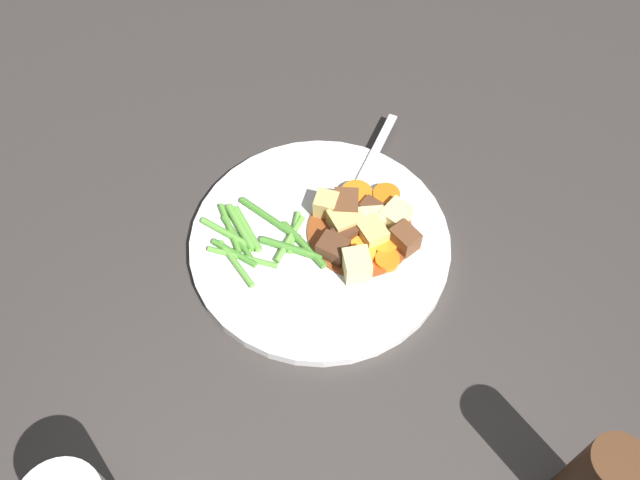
% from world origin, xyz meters
% --- Properties ---
extents(ground_plane, '(3.00, 3.00, 0.00)m').
position_xyz_m(ground_plane, '(0.00, 0.00, 0.00)').
color(ground_plane, '#383330').
extents(dinner_plate, '(0.28, 0.28, 0.01)m').
position_xyz_m(dinner_plate, '(0.00, 0.00, 0.01)').
color(dinner_plate, white).
rests_on(dinner_plate, ground_plane).
extents(stew_sauce, '(0.11, 0.11, 0.00)m').
position_xyz_m(stew_sauce, '(0.04, 0.01, 0.01)').
color(stew_sauce, brown).
rests_on(stew_sauce, dinner_plate).
extents(carrot_slice_0, '(0.03, 0.03, 0.01)m').
position_xyz_m(carrot_slice_0, '(0.07, -0.01, 0.02)').
color(carrot_slice_0, orange).
rests_on(carrot_slice_0, dinner_plate).
extents(carrot_slice_1, '(0.04, 0.04, 0.01)m').
position_xyz_m(carrot_slice_1, '(0.07, 0.05, 0.02)').
color(carrot_slice_1, orange).
rests_on(carrot_slice_1, dinner_plate).
extents(carrot_slice_2, '(0.04, 0.04, 0.01)m').
position_xyz_m(carrot_slice_2, '(0.04, -0.02, 0.02)').
color(carrot_slice_2, orange).
rests_on(carrot_slice_2, dinner_plate).
extents(carrot_slice_3, '(0.03, 0.03, 0.01)m').
position_xyz_m(carrot_slice_3, '(0.07, -0.03, 0.02)').
color(carrot_slice_3, orange).
rests_on(carrot_slice_3, dinner_plate).
extents(carrot_slice_4, '(0.05, 0.05, 0.01)m').
position_xyz_m(carrot_slice_4, '(0.04, 0.05, 0.02)').
color(carrot_slice_4, orange).
rests_on(carrot_slice_4, dinner_plate).
extents(potato_chunk_0, '(0.03, 0.03, 0.03)m').
position_xyz_m(potato_chunk_0, '(0.04, -0.04, 0.03)').
color(potato_chunk_0, '#EAD68C').
rests_on(potato_chunk_0, dinner_plate).
extents(potato_chunk_1, '(0.04, 0.04, 0.02)m').
position_xyz_m(potato_chunk_1, '(0.05, 0.00, 0.02)').
color(potato_chunk_1, '#DBBC6B').
rests_on(potato_chunk_1, dinner_plate).
extents(potato_chunk_2, '(0.04, 0.04, 0.02)m').
position_xyz_m(potato_chunk_2, '(0.03, 0.02, 0.02)').
color(potato_chunk_2, '#DBBC6B').
rests_on(potato_chunk_2, dinner_plate).
extents(potato_chunk_3, '(0.03, 0.02, 0.02)m').
position_xyz_m(potato_chunk_3, '(0.05, 0.02, 0.02)').
color(potato_chunk_3, '#EAD68C').
rests_on(potato_chunk_3, dinner_plate).
extents(potato_chunk_4, '(0.04, 0.04, 0.02)m').
position_xyz_m(potato_chunk_4, '(0.08, 0.02, 0.02)').
color(potato_chunk_4, '#EAD68C').
rests_on(potato_chunk_4, dinner_plate).
extents(potato_chunk_5, '(0.03, 0.03, 0.03)m').
position_xyz_m(potato_chunk_5, '(0.01, 0.04, 0.03)').
color(potato_chunk_5, '#DBBC6B').
rests_on(potato_chunk_5, dinner_plate).
extents(meat_chunk_0, '(0.04, 0.04, 0.02)m').
position_xyz_m(meat_chunk_0, '(0.01, -0.02, 0.02)').
color(meat_chunk_0, '#56331E').
rests_on(meat_chunk_0, dinner_plate).
extents(meat_chunk_1, '(0.03, 0.03, 0.02)m').
position_xyz_m(meat_chunk_1, '(0.03, -0.00, 0.02)').
color(meat_chunk_1, '#4C2B19').
rests_on(meat_chunk_1, dinner_plate).
extents(meat_chunk_2, '(0.03, 0.03, 0.02)m').
position_xyz_m(meat_chunk_2, '(0.06, 0.03, 0.02)').
color(meat_chunk_2, '#56331E').
rests_on(meat_chunk_2, dinner_plate).
extents(meat_chunk_3, '(0.03, 0.03, 0.02)m').
position_xyz_m(meat_chunk_3, '(0.03, 0.03, 0.03)').
color(meat_chunk_3, brown).
rests_on(meat_chunk_3, dinner_plate).
extents(meat_chunk_4, '(0.03, 0.04, 0.03)m').
position_xyz_m(meat_chunk_4, '(0.09, -0.01, 0.03)').
color(meat_chunk_4, brown).
rests_on(meat_chunk_4, dinner_plate).
extents(green_bean_0, '(0.04, 0.06, 0.01)m').
position_xyz_m(green_bean_0, '(-0.09, -0.00, 0.02)').
color(green_bean_0, '#4C8E33').
rests_on(green_bean_0, dinner_plate).
extents(green_bean_1, '(0.03, 0.06, 0.01)m').
position_xyz_m(green_bean_1, '(-0.08, 0.01, 0.02)').
color(green_bean_1, '#66AD42').
rests_on(green_bean_1, dinner_plate).
extents(green_bean_2, '(0.03, 0.06, 0.01)m').
position_xyz_m(green_bean_2, '(-0.03, -0.00, 0.02)').
color(green_bean_2, '#66AD42').
rests_on(green_bean_2, dinner_plate).
extents(green_bean_3, '(0.02, 0.05, 0.01)m').
position_xyz_m(green_bean_3, '(-0.03, 0.01, 0.02)').
color(green_bean_3, '#66AD42').
rests_on(green_bean_3, dinner_plate).
extents(green_bean_4, '(0.07, 0.03, 0.01)m').
position_xyz_m(green_bean_4, '(-0.08, -0.02, 0.02)').
color(green_bean_4, '#66AD42').
rests_on(green_bean_4, dinner_plate).
extents(green_bean_5, '(0.06, 0.04, 0.01)m').
position_xyz_m(green_bean_5, '(-0.10, 0.01, 0.02)').
color(green_bean_5, '#66AD42').
rests_on(green_bean_5, dinner_plate).
extents(green_bean_6, '(0.04, 0.06, 0.01)m').
position_xyz_m(green_bean_6, '(-0.09, -0.03, 0.02)').
color(green_bean_6, '#66AD42').
rests_on(green_bean_6, dinner_plate).
extents(green_bean_7, '(0.04, 0.06, 0.01)m').
position_xyz_m(green_bean_7, '(-0.08, 0.02, 0.02)').
color(green_bean_7, '#66AD42').
rests_on(green_bean_7, dinner_plate).
extents(green_bean_8, '(0.07, 0.06, 0.01)m').
position_xyz_m(green_bean_8, '(-0.05, 0.03, 0.02)').
color(green_bean_8, '#4C8E33').
rests_on(green_bean_8, dinner_plate).
extents(green_bean_9, '(0.07, 0.03, 0.01)m').
position_xyz_m(green_bean_9, '(-0.03, -0.01, 0.02)').
color(green_bean_9, '#4C8E33').
rests_on(green_bean_9, dinner_plate).
extents(green_bean_10, '(0.05, 0.04, 0.01)m').
position_xyz_m(green_bean_10, '(-0.09, -0.02, 0.02)').
color(green_bean_10, '#4C8E33').
rests_on(green_bean_10, dinner_plate).
extents(green_bean_11, '(0.03, 0.06, 0.01)m').
position_xyz_m(green_bean_11, '(-0.10, 0.01, 0.02)').
color(green_bean_11, '#599E38').
rests_on(green_bean_11, dinner_plate).
extents(green_bean_12, '(0.05, 0.06, 0.01)m').
position_xyz_m(green_bean_12, '(-0.02, -0.01, 0.02)').
color(green_bean_12, '#4C8E33').
rests_on(green_bean_12, dinner_plate).
extents(fork, '(0.09, 0.17, 0.00)m').
position_xyz_m(fork, '(0.05, 0.09, 0.01)').
color(fork, silver).
rests_on(fork, dinner_plate).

